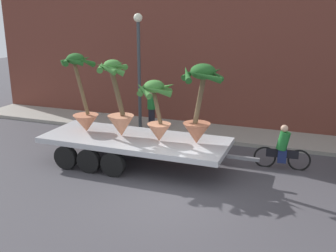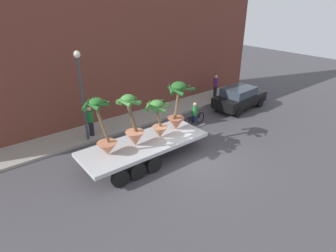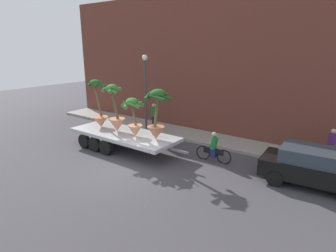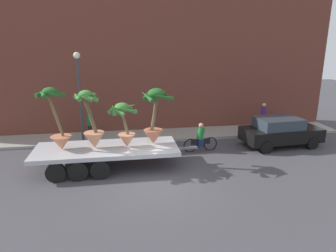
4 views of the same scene
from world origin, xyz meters
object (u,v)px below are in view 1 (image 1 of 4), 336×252
potted_palm_rear (199,105)px  potted_palm_extra (118,105)px  potted_palm_middle (157,110)px  potted_palm_front (83,100)px  street_lamp (139,57)px  cyclist (283,149)px  flatbed_trailer (128,143)px  pedestrian_far_left (152,108)px

potted_palm_rear → potted_palm_extra: size_ratio=0.99×
potted_palm_middle → potted_palm_front: bearing=177.7°
potted_palm_middle → potted_palm_rear: bearing=8.3°
potted_palm_extra → street_lamp: size_ratio=0.53×
cyclist → potted_palm_front: bearing=-168.4°
flatbed_trailer → potted_palm_rear: potted_palm_rear is taller
potted_palm_middle → potted_palm_extra: potted_palm_extra is taller
potted_palm_middle → pedestrian_far_left: 4.42m
pedestrian_far_left → street_lamp: bearing=-138.8°
flatbed_trailer → pedestrian_far_left: pedestrian_far_left is taller
potted_palm_middle → street_lamp: bearing=122.2°
flatbed_trailer → potted_palm_extra: size_ratio=2.83×
pedestrian_far_left → street_lamp: 2.25m
potted_palm_front → flatbed_trailer: bearing=-2.2°
cyclist → street_lamp: (-6.10, 2.06, 2.56)m
potted_palm_middle → cyclist: bearing=21.1°
potted_palm_rear → street_lamp: 5.01m
potted_palm_rear → potted_palm_middle: 1.38m
potted_palm_extra → street_lamp: 3.79m
cyclist → pedestrian_far_left: bearing=157.1°
flatbed_trailer → potted_palm_front: size_ratio=2.68×
potted_palm_middle → street_lamp: street_lamp is taller
potted_palm_middle → cyclist: size_ratio=1.09×
potted_palm_rear → pedestrian_far_left: bearing=130.8°
flatbed_trailer → cyclist: (4.95, 1.44, -0.10)m
potted_palm_extra → street_lamp: street_lamp is taller
potted_palm_extra → pedestrian_far_left: bearing=96.4°
street_lamp → pedestrian_far_left: bearing=41.2°
street_lamp → cyclist: bearing=-18.7°
potted_palm_extra → potted_palm_front: bearing=177.2°
potted_palm_front → potted_palm_extra: potted_palm_front is taller
potted_palm_extra → pedestrian_far_left: (-0.43, 3.85, -1.02)m
potted_palm_front → cyclist: 6.97m
flatbed_trailer → street_lamp: (-1.16, 3.50, 2.46)m
street_lamp → potted_palm_extra: bearing=-76.7°
potted_palm_extra → street_lamp: bearing=103.3°
flatbed_trailer → potted_palm_extra: bearing=-179.5°
potted_palm_front → cyclist: potted_palm_front is taller
potted_palm_middle → potted_palm_extra: bearing=178.2°
potted_palm_middle → pedestrian_far_left: size_ratio=1.17×
potted_palm_front → potted_palm_extra: size_ratio=1.06×
potted_palm_rear → potted_palm_middle: potted_palm_rear is taller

